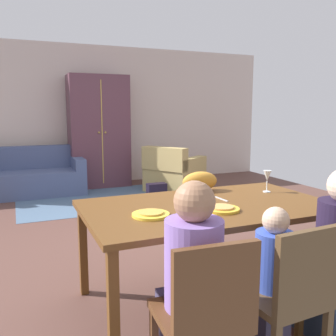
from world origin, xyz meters
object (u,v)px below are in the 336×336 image
(armchair, at_px, (173,173))
(wine_glass, at_px, (267,177))
(couch, at_px, (27,177))
(person_woman, at_px, (335,262))
(person_child, at_px, (269,289))
(handbag, at_px, (157,191))
(armoire, at_px, (99,132))
(dining_table, at_px, (209,213))
(person_man, at_px, (191,292))
(dining_chair_man, at_px, (206,312))
(plate_near_man, at_px, (151,215))
(cat, at_px, (200,181))
(plate_near_child, at_px, (222,209))
(dining_chair_child, at_px, (291,292))

(armchair, bearing_deg, wine_glass, -100.70)
(couch, distance_m, armchair, 2.56)
(person_woman, bearing_deg, person_child, -179.42)
(couch, bearing_deg, handbag, -30.60)
(armoire, bearing_deg, person_woman, -86.73)
(wine_glass, bearing_deg, handbag, 86.97)
(person_child, relative_size, armchair, 0.78)
(dining_table, bearing_deg, person_man, -124.89)
(dining_table, relative_size, person_child, 1.98)
(dining_chair_man, bearing_deg, plate_near_man, 89.63)
(plate_near_man, distance_m, person_child, 0.86)
(armoire, distance_m, handbag, 1.80)
(person_child, height_order, armchair, person_child)
(dining_chair_man, height_order, armoire, armoire)
(person_child, bearing_deg, handbag, 78.26)
(cat, bearing_deg, plate_near_child, -102.84)
(person_child, height_order, couch, person_child)
(plate_near_man, distance_m, cat, 0.86)
(wine_glass, height_order, armchair, wine_glass)
(dining_table, height_order, person_man, person_man)
(dining_chair_child, height_order, armchair, dining_chair_child)
(person_man, height_order, dining_chair_child, person_man)
(cat, bearing_deg, person_woman, -72.21)
(armoire, bearing_deg, dining_chair_man, -97.21)
(couch, relative_size, handbag, 5.93)
(armoire, xyz_separation_m, handbag, (0.63, -1.42, -0.92))
(dining_chair_man, height_order, dining_chair_child, same)
(dining_chair_man, distance_m, person_man, 0.18)
(dining_chair_man, height_order, handbag, dining_chair_man)
(person_child, relative_size, armoire, 0.44)
(person_woman, relative_size, handbag, 3.47)
(plate_near_man, relative_size, dining_chair_man, 0.29)
(person_man, relative_size, armoire, 0.53)
(person_child, height_order, handbag, person_child)
(person_child, relative_size, person_woman, 0.83)
(plate_near_man, bearing_deg, wine_glass, 14.45)
(person_woman, xyz_separation_m, armoire, (-0.31, 5.38, 0.54))
(wine_glass, height_order, dining_chair_child, wine_glass)
(person_woman, relative_size, armchair, 0.94)
(plate_near_man, distance_m, wine_glass, 1.21)
(dining_chair_child, xyz_separation_m, armchair, (1.32, 4.60, -0.17))
(dining_table, relative_size, plate_near_man, 7.33)
(dining_table, distance_m, person_child, 0.77)
(dining_table, distance_m, wine_glass, 0.71)
(armoire, height_order, handbag, armoire)
(person_man, relative_size, cat, 3.47)
(dining_table, height_order, cat, cat)
(dining_chair_child, bearing_deg, cat, 83.77)
(dining_chair_child, distance_m, couch, 5.42)
(plate_near_man, xyz_separation_m, cat, (0.65, 0.55, 0.08))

